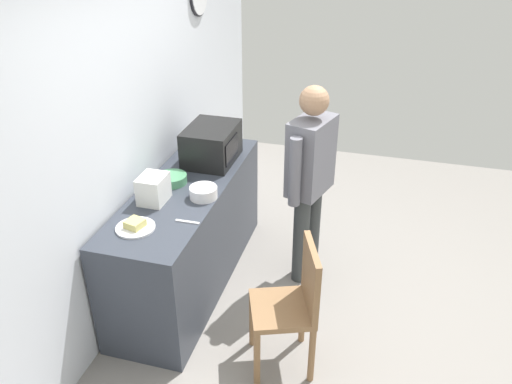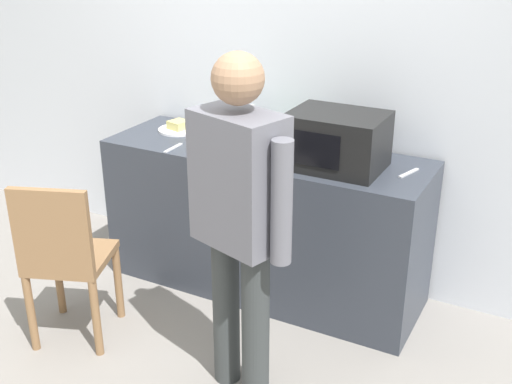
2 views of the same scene
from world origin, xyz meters
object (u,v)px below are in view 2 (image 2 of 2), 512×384
at_px(salad_bowl, 225,150).
at_px(spoon_utensil, 409,173).
at_px(sandwich_plate, 179,128).
at_px(cereal_bowl, 274,140).
at_px(microwave, 337,141).
at_px(wooden_chair, 64,256).
at_px(toaster, 232,122).
at_px(person_standing, 239,210).
at_px(fork_utensil, 173,148).

relative_size(salad_bowl, spoon_utensil, 1.19).
distance_m(sandwich_plate, cereal_bowl, 0.66).
distance_m(microwave, wooden_chair, 1.55).
bearing_deg(cereal_bowl, toaster, 177.97).
bearing_deg(microwave, spoon_utensil, 13.04).
bearing_deg(microwave, cereal_bowl, 159.93).
height_order(microwave, salad_bowl, microwave).
height_order(cereal_bowl, spoon_utensil, cereal_bowl).
bearing_deg(person_standing, cereal_bowl, 108.20).
bearing_deg(person_standing, fork_utensil, 140.44).
distance_m(sandwich_plate, spoon_utensil, 1.49).
height_order(microwave, spoon_utensil, microwave).
height_order(toaster, person_standing, person_standing).
xyz_separation_m(spoon_utensil, wooden_chair, (-1.49, -1.03, -0.38)).
distance_m(sandwich_plate, person_standing, 1.40).
bearing_deg(sandwich_plate, person_standing, -44.77).
distance_m(microwave, sandwich_plate, 1.13).
xyz_separation_m(salad_bowl, toaster, (-0.14, 0.32, 0.06)).
bearing_deg(wooden_chair, cereal_bowl, 59.03).
distance_m(sandwich_plate, fork_utensil, 0.34).
xyz_separation_m(sandwich_plate, toaster, (0.37, 0.04, 0.08)).
xyz_separation_m(microwave, wooden_chair, (-1.11, -0.94, -0.53)).
bearing_deg(person_standing, spoon_utensil, 61.88).
distance_m(microwave, person_standing, 0.86).
distance_m(cereal_bowl, person_standing, 1.06).
bearing_deg(salad_bowl, toaster, 113.61).
bearing_deg(sandwich_plate, wooden_chair, -90.10).
xyz_separation_m(toaster, person_standing, (0.63, -1.02, -0.04)).
height_order(sandwich_plate, spoon_utensil, sandwich_plate).
distance_m(salad_bowl, fork_utensil, 0.35).
xyz_separation_m(spoon_utensil, person_standing, (-0.50, -0.93, 0.06)).
xyz_separation_m(toaster, fork_utensil, (-0.20, -0.34, -0.10)).
distance_m(person_standing, wooden_chair, 1.09).
distance_m(cereal_bowl, fork_utensil, 0.59).
height_order(cereal_bowl, person_standing, person_standing).
bearing_deg(salad_bowl, wooden_chair, -122.88).
height_order(fork_utensil, person_standing, person_standing).
height_order(cereal_bowl, wooden_chair, cereal_bowl).
relative_size(sandwich_plate, fork_utensil, 1.53).
bearing_deg(person_standing, wooden_chair, -174.62).
xyz_separation_m(microwave, toaster, (-0.75, 0.18, -0.05)).
height_order(microwave, wooden_chair, microwave).
height_order(sandwich_plate, person_standing, person_standing).
bearing_deg(spoon_utensil, fork_utensil, -169.40).
height_order(cereal_bowl, fork_utensil, cereal_bowl).
distance_m(cereal_bowl, spoon_utensil, 0.83).
distance_m(fork_utensil, wooden_chair, 0.88).
bearing_deg(salad_bowl, spoon_utensil, 13.52).
bearing_deg(microwave, wooden_chair, -139.91).
bearing_deg(wooden_chair, spoon_utensil, 34.50).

